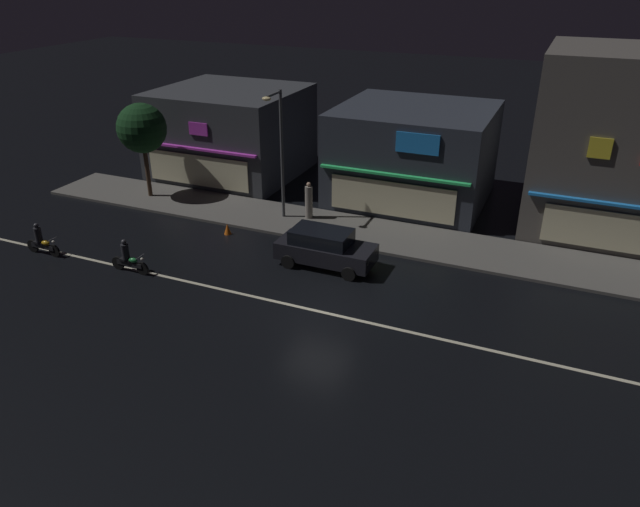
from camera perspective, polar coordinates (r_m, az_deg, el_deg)
The scene contains 12 objects.
ground_plane at distance 23.11m, azimuth -0.21°, elevation -5.54°, with size 140.00×140.00×0.00m, color black.
lane_divider_stripe at distance 23.11m, azimuth -0.21°, elevation -5.53°, with size 36.69×0.16×0.01m, color beige.
sidewalk_far at distance 29.36m, azimuth 5.65°, elevation 1.76°, with size 38.62×3.72×0.14m, color #5B5954.
storefront_left_block at distance 33.63m, azimuth 8.90°, elevation 9.34°, with size 8.12×7.83×5.14m.
storefront_right_block at distance 38.08m, azimuth -8.46°, elevation 11.42°, with size 8.23×7.96×5.21m.
streetlamp_west at distance 29.81m, azimuth -3.89°, elevation 10.33°, with size 0.44×1.64×6.52m.
pedestrian_on_sidewalk at distance 30.74m, azimuth -1.08°, elevation 5.00°, with size 0.39×0.39×1.93m.
street_tree at distance 34.30m, azimuth -16.65°, elevation 11.37°, with size 2.68×2.68×5.21m.
parked_car_near_kerb at distance 26.11m, azimuth 0.45°, elevation 0.59°, with size 4.30×1.98×1.67m.
motorcycle_lead at distance 30.04m, azimuth -25.08°, elevation 1.04°, with size 1.90×0.60×1.52m.
motorcycle_following at distance 26.94m, azimuth -17.85°, elevation -0.47°, with size 1.90×0.60×1.52m.
traffic_cone at distance 29.74m, azimuth -8.83°, elevation 2.34°, with size 0.36×0.36×0.55m, color orange.
Camera 1 is at (7.82, -18.02, 12.17)m, focal length 33.51 mm.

